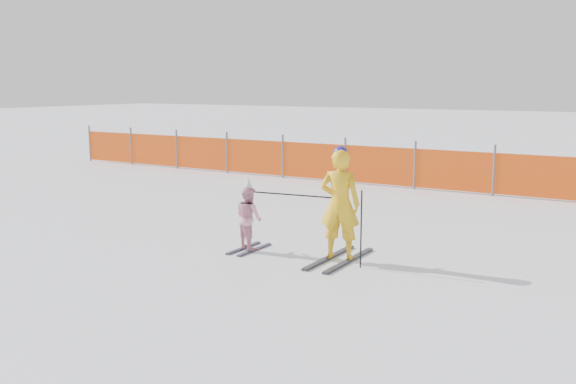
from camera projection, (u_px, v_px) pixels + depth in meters
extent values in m
plane|color=white|center=(271.00, 261.00, 9.88)|extent=(120.00, 120.00, 0.00)
cube|color=black|center=(329.00, 257.00, 9.98)|extent=(0.09, 1.60, 0.04)
cube|color=black|center=(349.00, 260.00, 9.80)|extent=(0.09, 1.60, 0.04)
imported|color=yellow|center=(340.00, 204.00, 9.75)|extent=(0.69, 0.54, 1.69)
sphere|color=navy|center=(341.00, 153.00, 9.62)|extent=(0.22, 0.22, 0.22)
cube|color=black|center=(243.00, 248.00, 10.57)|extent=(0.09, 0.92, 0.03)
cube|color=black|center=(255.00, 250.00, 10.46)|extent=(0.09, 0.92, 0.03)
imported|color=pink|center=(249.00, 217.00, 10.43)|extent=(0.61, 0.55, 1.02)
cone|color=silver|center=(248.00, 184.00, 10.34)|extent=(0.19, 0.19, 0.24)
cylinder|color=black|center=(361.00, 229.00, 9.40)|extent=(0.02, 0.02, 1.16)
cylinder|color=black|center=(293.00, 195.00, 10.04)|extent=(1.31, 0.19, 0.02)
cylinder|color=#595960|center=(90.00, 143.00, 22.63)|extent=(0.06, 0.06, 1.25)
cylinder|color=#595960|center=(131.00, 146.00, 21.61)|extent=(0.06, 0.06, 1.25)
cylinder|color=#595960|center=(177.00, 149.00, 20.59)|extent=(0.06, 0.06, 1.25)
cylinder|color=#595960|center=(227.00, 152.00, 19.58)|extent=(0.06, 0.06, 1.25)
cylinder|color=#595960|center=(283.00, 156.00, 18.56)|extent=(0.06, 0.06, 1.25)
cylinder|color=#595960|center=(345.00, 160.00, 17.54)|extent=(0.06, 0.06, 1.25)
cylinder|color=#595960|center=(415.00, 165.00, 16.53)|extent=(0.06, 0.06, 1.25)
cylinder|color=#595960|center=(494.00, 170.00, 15.51)|extent=(0.06, 0.06, 1.25)
cube|color=#EC4B0C|center=(287.00, 159.00, 18.49)|extent=(16.31, 0.03, 1.00)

